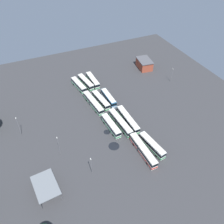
# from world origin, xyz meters

# --- Properties ---
(ground_plane) EXTENTS (131.10, 131.10, 0.00)m
(ground_plane) POSITION_xyz_m (0.00, 0.00, 0.00)
(ground_plane) COLOR #333335
(bus_row0_slot0) EXTENTS (12.44, 4.26, 3.56)m
(bus_row0_slot0) POSITION_xyz_m (-24.44, -6.21, 1.88)
(bus_row0_slot0) COLOR silver
(bus_row0_slot0) RESTS_ON ground_plane
(bus_row0_slot1) EXTENTS (13.20, 4.43, 3.56)m
(bus_row0_slot1) POSITION_xyz_m (-25.38, -2.15, 1.88)
(bus_row0_slot1) COLOR silver
(bus_row0_slot1) RESTS_ON ground_plane
(bus_row0_slot2) EXTENTS (12.88, 2.78, 3.56)m
(bus_row0_slot2) POSITION_xyz_m (-25.49, 1.66, 1.88)
(bus_row0_slot2) COLOR silver
(bus_row0_slot2) RESTS_ON ground_plane
(bus_row1_slot0) EXTENTS (16.22, 4.12, 3.56)m
(bus_row1_slot0) POSITION_xyz_m (-8.17, -4.66, 1.88)
(bus_row1_slot0) COLOR silver
(bus_row1_slot0) RESTS_ON ground_plane
(bus_row1_slot1) EXTENTS (13.22, 3.96, 3.56)m
(bus_row1_slot1) POSITION_xyz_m (-8.49, -0.81, 1.88)
(bus_row1_slot1) COLOR silver
(bus_row1_slot1) RESTS_ON ground_plane
(bus_row1_slot2) EXTENTS (12.42, 2.71, 3.56)m
(bus_row1_slot2) POSITION_xyz_m (-8.63, 3.10, 1.88)
(bus_row1_slot2) COLOR teal
(bus_row1_slot2) RESTS_ON ground_plane
(bus_row2_slot0) EXTENTS (12.96, 3.30, 3.56)m
(bus_row2_slot0) POSITION_xyz_m (8.67, -3.36, 1.88)
(bus_row2_slot0) COLOR silver
(bus_row2_slot0) RESTS_ON ground_plane
(bus_row2_slot1) EXTENTS (16.18, 3.61, 3.56)m
(bus_row2_slot1) POSITION_xyz_m (8.51, 0.87, 1.88)
(bus_row2_slot1) COLOR silver
(bus_row2_slot1) RESTS_ON ground_plane
(bus_row2_slot2) EXTENTS (16.09, 2.76, 3.56)m
(bus_row2_slot2) POSITION_xyz_m (8.21, 4.56, 1.88)
(bus_row2_slot2) COLOR silver
(bus_row2_slot2) RESTS_ON ground_plane
(bus_row3_slot1) EXTENTS (16.09, 2.76, 3.56)m
(bus_row3_slot1) POSITION_xyz_m (25.21, 2.03, 1.88)
(bus_row3_slot1) COLOR silver
(bus_row3_slot1) RESTS_ON ground_plane
(bus_row3_slot2) EXTENTS (13.05, 4.29, 3.56)m
(bus_row3_slot2) POSITION_xyz_m (24.58, 6.30, 1.88)
(bus_row3_slot2) COLOR silver
(bus_row3_slot2) RESTS_ON ground_plane
(depot_building) EXTENTS (11.25, 8.18, 5.08)m
(depot_building) POSITION_xyz_m (-28.21, 33.60, 2.56)
(depot_building) COLOR #99422D
(depot_building) RESTS_ON ground_plane
(maintenance_shelter) EXTENTS (11.22, 7.88, 3.69)m
(maintenance_shelter) POSITION_xyz_m (26.12, -33.69, 3.53)
(maintenance_shelter) COLOR slate
(maintenance_shelter) RESTS_ON ground_plane
(lamp_post_far_corner) EXTENTS (0.56, 0.28, 7.55)m
(lamp_post_far_corner) POSITION_xyz_m (25.31, -18.06, 4.18)
(lamp_post_far_corner) COLOR slate
(lamp_post_far_corner) RESTS_ON ground_plane
(lamp_post_mid_lot) EXTENTS (0.56, 0.28, 9.18)m
(lamp_post_mid_lot) POSITION_xyz_m (-3.06, -37.45, 5.01)
(lamp_post_mid_lot) COLOR slate
(lamp_post_mid_lot) RESTS_ON ground_plane
(lamp_post_near_entrance) EXTENTS (0.56, 0.28, 7.60)m
(lamp_post_near_entrance) POSITION_xyz_m (-10.56, 39.46, 4.21)
(lamp_post_near_entrance) COLOR slate
(lamp_post_near_entrance) RESTS_ON ground_plane
(lamp_post_by_building) EXTENTS (0.56, 0.28, 8.54)m
(lamp_post_by_building) POSITION_xyz_m (12.53, -25.78, 4.69)
(lamp_post_by_building) COLOR slate
(lamp_post_by_building) RESTS_ON ground_plane
(puddle_back_corner) EXTENTS (2.76, 2.76, 0.01)m
(puddle_back_corner) POSITION_xyz_m (9.63, -5.58, 0.00)
(puddle_back_corner) COLOR black
(puddle_back_corner) RESTS_ON ground_plane
(puddle_front_lane) EXTENTS (4.23, 4.23, 0.01)m
(puddle_front_lane) POSITION_xyz_m (17.58, -6.17, 0.00)
(puddle_front_lane) COLOR black
(puddle_front_lane) RESTS_ON ground_plane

